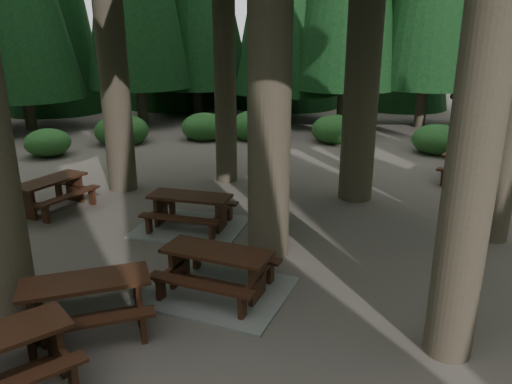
% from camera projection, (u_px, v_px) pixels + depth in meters
% --- Properties ---
extents(ground, '(80.00, 80.00, 0.00)m').
position_uv_depth(ground, '(229.00, 252.00, 10.39)').
color(ground, '#524943').
rests_on(ground, ground).
extents(picnic_table_a, '(2.70, 2.35, 0.82)m').
position_uv_depth(picnic_table_a, '(217.00, 278.00, 8.72)').
color(picnic_table_a, gray).
rests_on(picnic_table_a, ground).
extents(picnic_table_b, '(1.93, 2.19, 0.81)m').
position_uv_depth(picnic_table_b, '(51.00, 190.00, 12.68)').
color(picnic_table_b, '#381C11').
rests_on(picnic_table_b, ground).
extents(picnic_table_c, '(2.46, 2.06, 0.81)m').
position_uv_depth(picnic_table_c, '(191.00, 217.00, 11.56)').
color(picnic_table_c, gray).
rests_on(picnic_table_c, ground).
extents(picnic_table_d, '(2.39, 2.16, 0.85)m').
position_uv_depth(picnic_table_d, '(477.00, 166.00, 14.71)').
color(picnic_table_d, '#381C11').
rests_on(picnic_table_d, ground).
extents(picnic_table_e, '(2.42, 2.30, 0.82)m').
position_uv_depth(picnic_table_e, '(87.00, 296.00, 7.61)').
color(picnic_table_e, '#381C11').
rests_on(picnic_table_e, ground).
extents(shrub_ring, '(23.86, 24.64, 1.49)m').
position_uv_depth(shrub_ring, '(269.00, 224.00, 10.81)').
color(shrub_ring, '#1F5B28').
rests_on(shrub_ring, ground).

